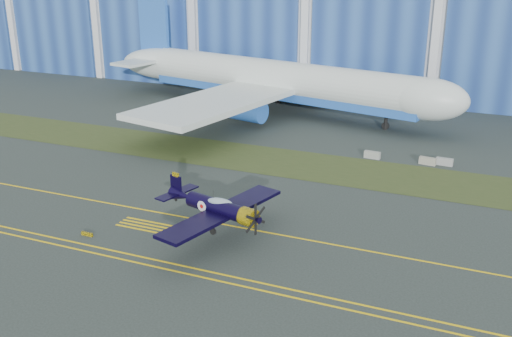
% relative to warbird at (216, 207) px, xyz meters
% --- Properties ---
extents(ground, '(260.00, 260.00, 0.00)m').
position_rel_warbird_xyz_m(ground, '(10.88, 7.92, -3.12)').
color(ground, '#313A36').
rests_on(ground, ground).
extents(grass_median, '(260.00, 10.00, 0.02)m').
position_rel_warbird_xyz_m(grass_median, '(10.88, 21.92, -3.10)').
color(grass_median, '#475128').
rests_on(grass_median, ground).
extents(hangar, '(220.00, 45.70, 30.00)m').
position_rel_warbird_xyz_m(hangar, '(10.88, 79.70, 11.84)').
color(hangar, silver).
rests_on(hangar, ground).
extents(taxiway_centreline, '(200.00, 0.20, 0.02)m').
position_rel_warbird_xyz_m(taxiway_centreline, '(10.88, 2.92, -3.11)').
color(taxiway_centreline, yellow).
rests_on(taxiway_centreline, ground).
extents(edge_line_near, '(80.00, 0.20, 0.02)m').
position_rel_warbird_xyz_m(edge_line_near, '(10.88, -6.58, -3.11)').
color(edge_line_near, yellow).
rests_on(edge_line_near, ground).
extents(edge_line_far, '(80.00, 0.20, 0.02)m').
position_rel_warbird_xyz_m(edge_line_far, '(10.88, -5.58, -3.11)').
color(edge_line_far, yellow).
rests_on(edge_line_far, ground).
extents(hold_short_ladder, '(6.00, 2.40, 0.02)m').
position_rel_warbird_xyz_m(hold_short_ladder, '(-7.12, -0.18, -3.11)').
color(hold_short_ladder, yellow).
rests_on(hold_short_ladder, ground).
extents(guard_board_left, '(1.20, 0.15, 0.35)m').
position_rel_warbird_xyz_m(guard_board_left, '(-11.12, -4.08, -2.94)').
color(guard_board_left, yellow).
rests_on(guard_board_left, ground).
extents(warbird, '(14.78, 16.49, 4.15)m').
position_rel_warbird_xyz_m(warbird, '(0.00, 0.00, 0.00)').
color(warbird, black).
rests_on(warbird, ground).
extents(jetliner, '(77.43, 69.62, 23.36)m').
position_rel_warbird_xyz_m(jetliner, '(-11.30, 45.19, 8.56)').
color(jetliner, silver).
rests_on(jetliner, ground).
extents(shipping_container, '(6.37, 4.26, 2.56)m').
position_rel_warbird_xyz_m(shipping_container, '(-2.65, 54.33, -1.84)').
color(shipping_container, white).
rests_on(shipping_container, ground).
extents(barrier_a, '(2.04, 0.75, 0.90)m').
position_rel_warbird_xyz_m(barrier_a, '(7.91, 27.62, -2.67)').
color(barrier_a, gray).
rests_on(barrier_a, ground).
extents(barrier_b, '(2.06, 0.84, 0.90)m').
position_rel_warbird_xyz_m(barrier_b, '(14.60, 27.93, -2.67)').
color(barrier_b, gray).
rests_on(barrier_b, ground).
extents(barrier_c, '(2.03, 0.72, 0.90)m').
position_rel_warbird_xyz_m(barrier_c, '(16.53, 28.46, -2.67)').
color(barrier_c, gray).
rests_on(barrier_c, ground).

